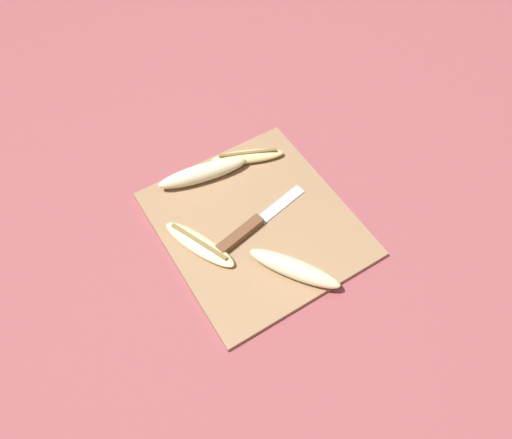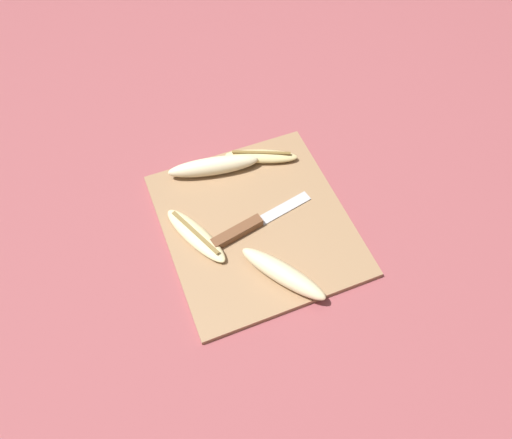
{
  "view_description": "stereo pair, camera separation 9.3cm",
  "coord_description": "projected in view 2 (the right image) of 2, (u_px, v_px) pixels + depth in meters",
  "views": [
    {
      "loc": [
        0.44,
        -0.28,
        0.81
      ],
      "look_at": [
        0.0,
        0.0,
        0.02
      ],
      "focal_mm": 35.0,
      "sensor_mm": 36.0,
      "label": 1
    },
    {
      "loc": [
        0.48,
        -0.19,
        0.81
      ],
      "look_at": [
        0.0,
        0.0,
        0.02
      ],
      "focal_mm": 35.0,
      "sensor_mm": 36.0,
      "label": 2
    }
  ],
  "objects": [
    {
      "name": "cutting_board",
      "position": [
        256.0,
        224.0,
        0.96
      ],
      "size": [
        0.37,
        0.34,
        0.01
      ],
      "color": "#997551",
      "rests_on": "ground_plane"
    },
    {
      "name": "banana_bright_far",
      "position": [
        213.0,
        166.0,
        1.01
      ],
      "size": [
        0.07,
        0.19,
        0.04
      ],
      "rotation": [
        0.0,
        0.0,
        2.96
      ],
      "color": "beige",
      "rests_on": "cutting_board"
    },
    {
      "name": "knife",
      "position": [
        245.0,
        228.0,
        0.94
      ],
      "size": [
        0.06,
        0.22,
        0.02
      ],
      "rotation": [
        0.0,
        0.0,
        0.2
      ],
      "color": "brown",
      "rests_on": "cutting_board"
    },
    {
      "name": "banana_cream_curved",
      "position": [
        281.0,
        274.0,
        0.87
      ],
      "size": [
        0.16,
        0.13,
        0.03
      ],
      "rotation": [
        0.0,
        0.0,
        2.16
      ],
      "color": "beige",
      "rests_on": "cutting_board"
    },
    {
      "name": "banana_soft_right",
      "position": [
        196.0,
        235.0,
        0.93
      ],
      "size": [
        0.16,
        0.1,
        0.02
      ],
      "rotation": [
        0.0,
        0.0,
        1.97
      ],
      "color": "beige",
      "rests_on": "cutting_board"
    },
    {
      "name": "ground_plane",
      "position": [
        256.0,
        226.0,
        0.96
      ],
      "size": [
        4.0,
        4.0,
        0.0
      ],
      "primitive_type": "plane",
      "color": "#93474C"
    },
    {
      "name": "banana_spotted_left",
      "position": [
        261.0,
        156.0,
        1.03
      ],
      "size": [
        0.09,
        0.15,
        0.02
      ],
      "rotation": [
        0.0,
        0.0,
        5.87
      ],
      "color": "#DBC684",
      "rests_on": "cutting_board"
    }
  ]
}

